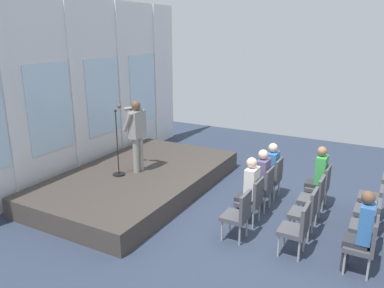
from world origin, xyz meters
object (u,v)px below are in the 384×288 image
object	(u,v)px
chair_r0_c0	(239,213)
chair_r2_c0	(365,243)
mic_stand	(118,161)
audience_r0_c1	(249,187)
chair_r2_c3	(375,194)
audience_r0_c3	(270,168)
audience_r2_c0	(362,228)
chair_r1_c3	(321,184)
chair_r2_c2	(372,208)
audience_r1_c3	(318,174)
chair_r0_c2	(264,186)
chair_r0_c1	(252,199)
chair_r1_c0	(298,227)
chair_r1_c2	(315,196)
chair_r0_c3	(273,176)
speaker	(137,131)
audience_r0_c2	(260,177)
chair_r2_c1	(369,224)
chair_r1_c1	(307,210)

from	to	relation	value
chair_r0_c0	chair_r2_c0	size ratio (longest dim) A/B	1.00
mic_stand	audience_r0_c1	xyz separation A→B (m)	(0.04, -3.17, -0.02)
chair_r0_c0	chair_r2_c3	distance (m)	2.93
audience_r0_c3	audience_r2_c0	xyz separation A→B (m)	(-2.07, -2.08, 0.05)
chair_r1_c3	chair_r2_c2	size ratio (longest dim) A/B	1.00
audience_r1_c3	chair_r0_c2	bearing A→B (deg)	125.75
chair_r0_c1	chair_r1_c0	bearing A→B (deg)	-123.63
chair_r1_c2	chair_r1_c3	distance (m)	0.69
chair_r0_c3	chair_r1_c0	world-z (taller)	same
audience_r0_c1	audience_r0_c3	world-z (taller)	audience_r0_c1
chair_r1_c3	chair_r2_c3	bearing A→B (deg)	-90.00
chair_r0_c0	chair_r1_c2	xyz separation A→B (m)	(1.38, -1.04, 0.00)
speaker	audience_r0_c1	distance (m)	3.04
audience_r2_c0	chair_r2_c2	bearing A→B (deg)	-3.24
mic_stand	chair_r1_c2	bearing A→B (deg)	-80.37
chair_r2_c2	chair_r0_c0	bearing A→B (deg)	123.63
chair_r1_c2	chair_r1_c3	size ratio (longest dim) A/B	1.00
speaker	audience_r2_c0	xyz separation A→B (m)	(-1.08, -5.01, -0.67)
audience_r0_c2	chair_r2_c0	bearing A→B (deg)	-122.63
audience_r0_c1	chair_r2_c1	bearing A→B (deg)	-90.00
chair_r2_c2	chair_r0_c3	bearing A→B (deg)	71.61
chair_r1_c3	audience_r0_c1	bearing A→B (deg)	141.03
audience_r1_c3	chair_r2_c0	size ratio (longest dim) A/B	1.46
chair_r1_c3	audience_r1_c3	size ratio (longest dim) A/B	0.69
chair_r1_c0	audience_r1_c3	size ratio (longest dim) A/B	0.69
chair_r0_c3	chair_r2_c1	size ratio (longest dim) A/B	1.00
audience_r0_c1	chair_r2_c1	world-z (taller)	audience_r0_c1
chair_r0_c2	chair_r0_c3	bearing A→B (deg)	0.00
speaker	chair_r0_c1	xyz separation A→B (m)	(-0.39, -3.01, -0.89)
chair_r0_c3	audience_r0_c3	world-z (taller)	audience_r0_c3
chair_r0_c2	audience_r2_c0	xyz separation A→B (m)	(-1.38, -2.00, 0.23)
chair_r1_c1	chair_r2_c3	bearing A→B (deg)	-36.94
chair_r0_c3	audience_r1_c3	size ratio (longest dim) A/B	0.69
chair_r1_c1	audience_r1_c3	size ratio (longest dim) A/B	0.69
chair_r0_c0	chair_r2_c0	distance (m)	2.07
speaker	audience_r0_c3	distance (m)	3.17
chair_r1_c0	audience_r2_c0	xyz separation A→B (m)	(0.00, -0.96, 0.23)
chair_r0_c2	chair_r2_c2	world-z (taller)	same
chair_r0_c3	chair_r2_c2	size ratio (longest dim) A/B	1.00
chair_r1_c3	chair_r2_c3	size ratio (longest dim) A/B	1.00
chair_r0_c2	chair_r1_c0	size ratio (longest dim) A/B	1.00
chair_r2_c0	chair_r0_c1	bearing A→B (deg)	71.61
audience_r0_c3	speaker	bearing A→B (deg)	108.61
audience_r0_c2	chair_r1_c1	bearing A→B (deg)	-121.68
audience_r0_c2	chair_r1_c2	xyz separation A→B (m)	(0.00, -1.12, -0.20)
chair_r1_c0	chair_r1_c3	xyz separation A→B (m)	(2.07, 0.00, 0.00)
audience_r0_c2	chair_r2_c2	xyz separation A→B (m)	(0.00, -2.15, -0.20)
chair_r1_c0	audience_r0_c1	bearing A→B (deg)	58.28
chair_r0_c0	audience_r0_c1	size ratio (longest dim) A/B	0.69
chair_r1_c0	chair_r2_c3	bearing A→B (deg)	-26.62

